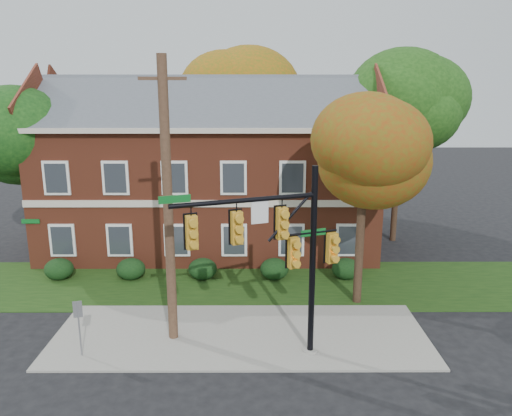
{
  "coord_description": "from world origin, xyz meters",
  "views": [
    {
      "loc": [
        0.53,
        -16.18,
        9.22
      ],
      "look_at": [
        0.59,
        3.0,
        4.49
      ],
      "focal_mm": 35.0,
      "sensor_mm": 36.0,
      "label": 1
    }
  ],
  "objects_px": {
    "hedge_left": "(131,269)",
    "utility_pole": "(168,204)",
    "hedge_center": "(203,269)",
    "tree_near_right": "(371,150)",
    "hedge_far_right": "(346,269)",
    "apartment_building": "(210,162)",
    "tree_left_rear": "(27,134)",
    "tree_far_rear": "(237,91)",
    "hedge_far_left": "(59,269)",
    "traffic_signal": "(280,245)",
    "sign_post": "(79,320)",
    "tree_right_rear": "(408,105)",
    "hedge_right": "(274,269)"
  },
  "relations": [
    {
      "from": "hedge_far_right",
      "to": "traffic_signal",
      "type": "height_order",
      "value": "traffic_signal"
    },
    {
      "from": "hedge_left",
      "to": "hedge_center",
      "type": "bearing_deg",
      "value": 0.0
    },
    {
      "from": "hedge_center",
      "to": "utility_pole",
      "type": "relative_size",
      "value": 0.14
    },
    {
      "from": "tree_near_right",
      "to": "traffic_signal",
      "type": "height_order",
      "value": "tree_near_right"
    },
    {
      "from": "tree_left_rear",
      "to": "tree_right_rear",
      "type": "height_order",
      "value": "tree_right_rear"
    },
    {
      "from": "hedge_far_right",
      "to": "hedge_center",
      "type": "bearing_deg",
      "value": 180.0
    },
    {
      "from": "hedge_left",
      "to": "sign_post",
      "type": "xyz_separation_m",
      "value": [
        0.0,
        -7.21,
        0.9
      ]
    },
    {
      "from": "hedge_far_right",
      "to": "utility_pole",
      "type": "xyz_separation_m",
      "value": [
        -7.5,
        -5.92,
        4.67
      ]
    },
    {
      "from": "tree_near_right",
      "to": "traffic_signal",
      "type": "bearing_deg",
      "value": -130.31
    },
    {
      "from": "hedge_far_left",
      "to": "utility_pole",
      "type": "relative_size",
      "value": 0.14
    },
    {
      "from": "apartment_building",
      "to": "traffic_signal",
      "type": "relative_size",
      "value": 2.8
    },
    {
      "from": "hedge_center",
      "to": "hedge_far_left",
      "type": "bearing_deg",
      "value": 180.0
    },
    {
      "from": "hedge_center",
      "to": "tree_far_rear",
      "type": "height_order",
      "value": "tree_far_rear"
    },
    {
      "from": "hedge_left",
      "to": "tree_right_rear",
      "type": "height_order",
      "value": "tree_right_rear"
    },
    {
      "from": "hedge_far_left",
      "to": "sign_post",
      "type": "distance_m",
      "value": 8.07
    },
    {
      "from": "tree_near_right",
      "to": "tree_far_rear",
      "type": "distance_m",
      "value": 17.12
    },
    {
      "from": "hedge_far_left",
      "to": "hedge_right",
      "type": "height_order",
      "value": "same"
    },
    {
      "from": "hedge_center",
      "to": "tree_near_right",
      "type": "bearing_deg",
      "value": -21.42
    },
    {
      "from": "hedge_far_left",
      "to": "tree_near_right",
      "type": "xyz_separation_m",
      "value": [
        14.22,
        -2.83,
        6.14
      ]
    },
    {
      "from": "tree_near_right",
      "to": "utility_pole",
      "type": "relative_size",
      "value": 0.84
    },
    {
      "from": "sign_post",
      "to": "tree_far_rear",
      "type": "bearing_deg",
      "value": 60.83
    },
    {
      "from": "tree_near_right",
      "to": "tree_right_rear",
      "type": "xyz_separation_m",
      "value": [
        4.09,
        8.95,
        1.45
      ]
    },
    {
      "from": "sign_post",
      "to": "hedge_right",
      "type": "bearing_deg",
      "value": 30.09
    },
    {
      "from": "hedge_far_left",
      "to": "traffic_signal",
      "type": "bearing_deg",
      "value": -35.49
    },
    {
      "from": "hedge_center",
      "to": "utility_pole",
      "type": "distance_m",
      "value": 7.56
    },
    {
      "from": "hedge_right",
      "to": "tree_right_rear",
      "type": "height_order",
      "value": "tree_right_rear"
    },
    {
      "from": "hedge_right",
      "to": "apartment_building",
      "type": "bearing_deg",
      "value": 123.67
    },
    {
      "from": "sign_post",
      "to": "hedge_center",
      "type": "bearing_deg",
      "value": 48.35
    },
    {
      "from": "apartment_building",
      "to": "hedge_far_left",
      "type": "relative_size",
      "value": 13.43
    },
    {
      "from": "hedge_center",
      "to": "tree_near_right",
      "type": "distance_m",
      "value": 9.9
    },
    {
      "from": "tree_far_rear",
      "to": "sign_post",
      "type": "relative_size",
      "value": 5.48
    },
    {
      "from": "hedge_left",
      "to": "tree_right_rear",
      "type": "xyz_separation_m",
      "value": [
        14.81,
        6.11,
        7.6
      ]
    },
    {
      "from": "hedge_center",
      "to": "tree_far_rear",
      "type": "xyz_separation_m",
      "value": [
        1.34,
        13.09,
        8.32
      ]
    },
    {
      "from": "hedge_far_left",
      "to": "sign_post",
      "type": "xyz_separation_m",
      "value": [
        3.5,
        -7.21,
        0.9
      ]
    },
    {
      "from": "tree_right_rear",
      "to": "tree_far_rear",
      "type": "height_order",
      "value": "tree_far_rear"
    },
    {
      "from": "utility_pole",
      "to": "sign_post",
      "type": "bearing_deg",
      "value": -163.36
    },
    {
      "from": "hedge_right",
      "to": "tree_left_rear",
      "type": "relative_size",
      "value": 0.16
    },
    {
      "from": "hedge_center",
      "to": "tree_near_right",
      "type": "relative_size",
      "value": 0.16
    },
    {
      "from": "tree_left_rear",
      "to": "tree_far_rear",
      "type": "xyz_separation_m",
      "value": [
        11.07,
        8.96,
        2.16
      ]
    },
    {
      "from": "hedge_left",
      "to": "utility_pole",
      "type": "relative_size",
      "value": 0.14
    },
    {
      "from": "hedge_center",
      "to": "hedge_far_right",
      "type": "relative_size",
      "value": 1.0
    },
    {
      "from": "hedge_far_right",
      "to": "apartment_building",
      "type": "bearing_deg",
      "value": 143.11
    },
    {
      "from": "hedge_right",
      "to": "traffic_signal",
      "type": "relative_size",
      "value": 0.21
    },
    {
      "from": "hedge_far_left",
      "to": "tree_far_rear",
      "type": "relative_size",
      "value": 0.12
    },
    {
      "from": "apartment_building",
      "to": "hedge_left",
      "type": "distance_m",
      "value": 7.73
    },
    {
      "from": "hedge_right",
      "to": "tree_far_rear",
      "type": "bearing_deg",
      "value": 99.36
    },
    {
      "from": "hedge_left",
      "to": "traffic_signal",
      "type": "height_order",
      "value": "traffic_signal"
    },
    {
      "from": "hedge_right",
      "to": "tree_far_rear",
      "type": "xyz_separation_m",
      "value": [
        -2.16,
        13.09,
        8.32
      ]
    },
    {
      "from": "apartment_building",
      "to": "tree_far_rear",
      "type": "relative_size",
      "value": 1.63
    },
    {
      "from": "tree_near_right",
      "to": "utility_pole",
      "type": "bearing_deg",
      "value": -158.22
    }
  ]
}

